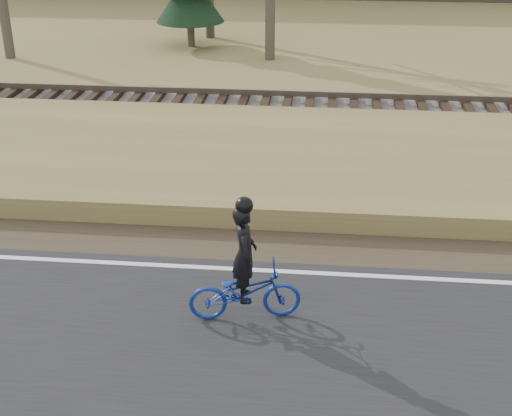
{
  "coord_description": "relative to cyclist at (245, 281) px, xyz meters",
  "views": [
    {
      "loc": [
        -2.02,
        -10.27,
        6.31
      ],
      "look_at": [
        -3.08,
        0.5,
        1.1
      ],
      "focal_mm": 50.0,
      "sensor_mm": 36.0,
      "label": 1
    }
  ],
  "objects": [
    {
      "name": "ballast",
      "position": [
        3.08,
        9.2,
        -0.47
      ],
      "size": [
        120.0,
        3.0,
        0.45
      ],
      "primitive_type": "cube",
      "color": "slate",
      "rests_on": "ground"
    },
    {
      "name": "edge_line",
      "position": [
        3.08,
        1.4,
        -0.63
      ],
      "size": [
        120.0,
        0.12,
        0.01
      ],
      "primitive_type": "cube",
      "color": "silver",
      "rests_on": "road"
    },
    {
      "name": "embankment",
      "position": [
        3.08,
        5.4,
        -0.47
      ],
      "size": [
        120.0,
        5.0,
        0.44
      ],
      "primitive_type": "cube",
      "color": "olive",
      "rests_on": "ground"
    },
    {
      "name": "cyclist",
      "position": [
        0.0,
        0.0,
        0.0
      ],
      "size": [
        1.78,
        0.9,
        2.02
      ],
      "rotation": [
        0.0,
        0.0,
        1.76
      ],
      "color": "navy",
      "rests_on": "road"
    },
    {
      "name": "ground",
      "position": [
        3.08,
        1.2,
        -0.69
      ],
      "size": [
        120.0,
        120.0,
        0.0
      ],
      "primitive_type": "plane",
      "color": "olive",
      "rests_on": "ground"
    },
    {
      "name": "shoulder",
      "position": [
        3.08,
        2.4,
        -0.67
      ],
      "size": [
        120.0,
        1.6,
        0.04
      ],
      "primitive_type": "cube",
      "color": "#473A2B",
      "rests_on": "ground"
    },
    {
      "name": "road",
      "position": [
        3.08,
        -1.3,
        -0.66
      ],
      "size": [
        120.0,
        6.0,
        0.06
      ],
      "primitive_type": "cube",
      "color": "black",
      "rests_on": "ground"
    },
    {
      "name": "railroad",
      "position": [
        3.08,
        9.2,
        -0.17
      ],
      "size": [
        120.0,
        2.4,
        0.29
      ],
      "color": "black",
      "rests_on": "ballast"
    }
  ]
}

